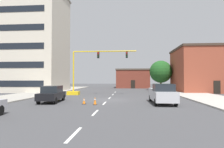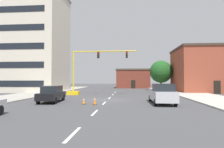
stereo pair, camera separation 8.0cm
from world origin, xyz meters
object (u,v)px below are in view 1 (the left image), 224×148
Objects in this scene: pickup_truck_silver at (162,94)px; traffic_cone_roadside_b at (84,101)px; tree_right_far at (161,72)px; traffic_cone_roadside_a at (95,101)px; sedan_black_near_left at (52,94)px; traffic_signal_gantry at (83,80)px.

traffic_cone_roadside_b is (-7.68, -1.04, -0.67)m from pickup_truck_silver.
tree_right_far reaches higher than traffic_cone_roadside_a.
traffic_cone_roadside_b is at bearing -115.72° from tree_right_far.
tree_right_far is 1.40× the size of sedan_black_near_left.
traffic_cone_roadside_b is at bearing -172.26° from pickup_truck_silver.
sedan_black_near_left is 7.48× the size of traffic_cone_roadside_b.
traffic_signal_gantry reaches higher than pickup_truck_silver.
pickup_truck_silver is (10.42, -9.79, -1.37)m from traffic_signal_gantry.
sedan_black_near_left is at bearing 178.86° from pickup_truck_silver.
sedan_black_near_left is at bearing -96.08° from traffic_signal_gantry.
traffic_signal_gantry is 13.54× the size of traffic_cone_roadside_a.
sedan_black_near_left is at bearing 161.59° from traffic_cone_roadside_a.
pickup_truck_silver is 1.17× the size of sedan_black_near_left.
traffic_cone_roadside_b is (3.76, -1.27, -0.58)m from sedan_black_near_left.
traffic_cone_roadside_b is (-11.40, -23.68, -3.75)m from tree_right_far.
traffic_cone_roadside_a is at bearing -18.41° from sedan_black_near_left.
traffic_signal_gantry is at bearing 136.79° from pickup_truck_silver.
traffic_signal_gantry is at bearing -137.74° from tree_right_far.
traffic_cone_roadside_a is (-6.53, -1.40, -0.59)m from pickup_truck_silver.
traffic_signal_gantry is at bearing 109.16° from traffic_cone_roadside_a.
pickup_truck_silver reaches higher than traffic_cone_roadside_b.
traffic_cone_roadside_a is at bearing -113.10° from tree_right_far.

